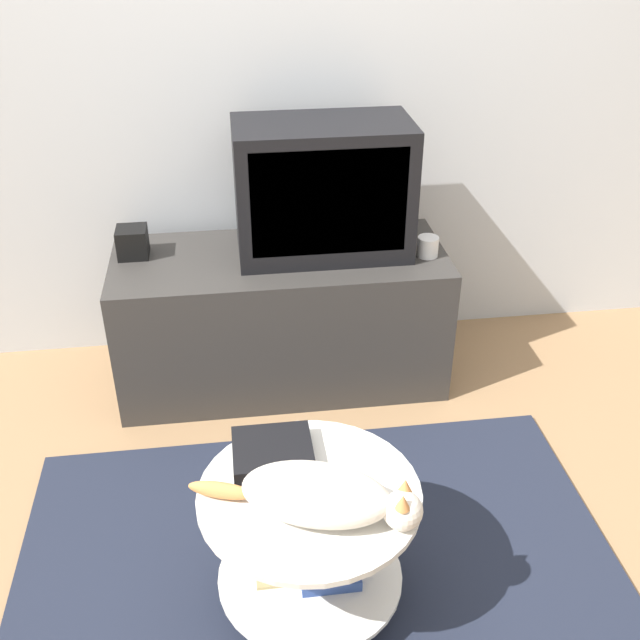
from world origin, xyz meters
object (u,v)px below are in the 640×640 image
speaker (133,242)px  tv (323,189)px  dvd_box (273,453)px  cat (322,495)px

speaker → tv: bearing=-3.7°
speaker → dvd_box: 1.15m
tv → cat: 1.27m
tv → speaker: bearing=176.3°
tv → speaker: 0.73m
dvd_box → cat: size_ratio=0.38×
cat → tv: bearing=101.0°
cat → dvd_box: bearing=135.1°
tv → speaker: tv is taller
speaker → cat: bearing=-67.1°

